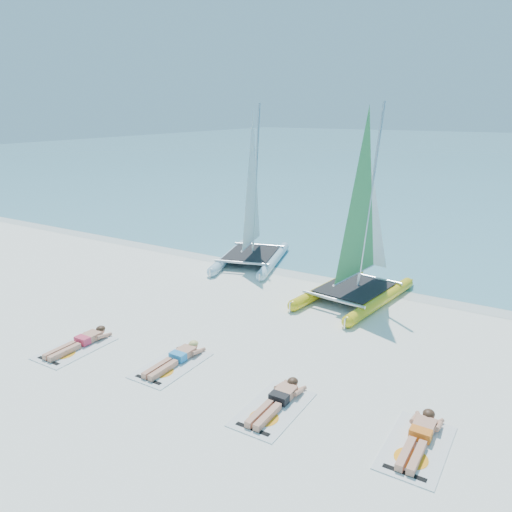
{
  "coord_description": "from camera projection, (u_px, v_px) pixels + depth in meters",
  "views": [
    {
      "loc": [
        6.42,
        -9.59,
        5.59
      ],
      "look_at": [
        -0.17,
        1.2,
        1.81
      ],
      "focal_mm": 35.0,
      "sensor_mm": 36.0,
      "label": 1
    }
  ],
  "objects": [
    {
      "name": "sea",
      "position": [
        507.0,
        153.0,
        64.16
      ],
      "size": [
        140.0,
        115.0,
        0.01
      ],
      "primitive_type": "cube",
      "color": "#70AFBC",
      "rests_on": "ground"
    },
    {
      "name": "towel_a",
      "position": [
        75.0,
        348.0,
        12.04
      ],
      "size": [
        1.0,
        1.85,
        0.02
      ],
      "primitive_type": "cube",
      "color": "silver",
      "rests_on": "ground"
    },
    {
      "name": "towel_d",
      "position": [
        416.0,
        447.0,
        8.54
      ],
      "size": [
        1.0,
        1.85,
        0.02
      ],
      "primitive_type": "cube",
      "color": "silver",
      "rests_on": "ground"
    },
    {
      "name": "catamaran_yellow",
      "position": [
        364.0,
        236.0,
        14.96
      ],
      "size": [
        2.66,
        4.8,
        5.98
      ],
      "rotation": [
        0.0,
        0.0,
        -0.13
      ],
      "color": "yellow",
      "rests_on": "ground"
    },
    {
      "name": "ground",
      "position": [
        237.0,
        337.0,
        12.65
      ],
      "size": [
        140.0,
        140.0,
        0.0
      ],
      "primitive_type": "plane",
      "color": "white",
      "rests_on": "ground"
    },
    {
      "name": "sunbather_c",
      "position": [
        278.0,
        399.0,
        9.74
      ],
      "size": [
        0.37,
        1.73,
        0.26
      ],
      "color": "tan",
      "rests_on": "towel_c"
    },
    {
      "name": "towel_b",
      "position": [
        171.0,
        365.0,
        11.25
      ],
      "size": [
        1.0,
        1.85,
        0.02
      ],
      "primitive_type": "cube",
      "color": "silver",
      "rests_on": "ground"
    },
    {
      "name": "sunbather_b",
      "position": [
        177.0,
        357.0,
        11.37
      ],
      "size": [
        0.37,
        1.73,
        0.26
      ],
      "color": "tan",
      "rests_on": "towel_b"
    },
    {
      "name": "catamaran_blue",
      "position": [
        252.0,
        216.0,
        18.29
      ],
      "size": [
        3.22,
        4.76,
        5.94
      ],
      "rotation": [
        0.0,
        0.0,
        0.29
      ],
      "color": "#ADCEE3",
      "rests_on": "ground"
    },
    {
      "name": "towel_c",
      "position": [
        273.0,
        409.0,
        9.61
      ],
      "size": [
        1.0,
        1.85,
        0.02
      ],
      "primitive_type": "cube",
      "color": "silver",
      "rests_on": "ground"
    },
    {
      "name": "wet_sand_strip",
      "position": [
        325.0,
        277.0,
        17.15
      ],
      "size": [
        140.0,
        1.4,
        0.01
      ],
      "primitive_type": "cube",
      "color": "silver",
      "rests_on": "ground"
    },
    {
      "name": "sunbather_d",
      "position": [
        420.0,
        436.0,
        8.66
      ],
      "size": [
        0.37,
        1.73,
        0.26
      ],
      "color": "tan",
      "rests_on": "towel_d"
    },
    {
      "name": "sunbather_a",
      "position": [
        81.0,
        341.0,
        12.16
      ],
      "size": [
        0.37,
        1.73,
        0.26
      ],
      "color": "tan",
      "rests_on": "towel_a"
    }
  ]
}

